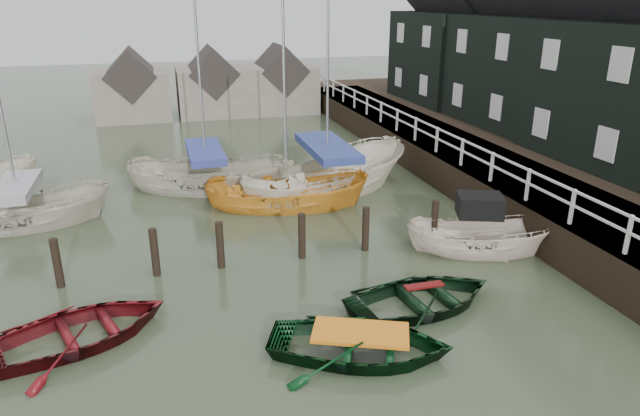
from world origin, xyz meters
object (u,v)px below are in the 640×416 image
object	(u,v)px
sailboat_d	(327,190)
sailboat_b	(208,187)
rowboat_green	(360,355)
rowboat_dkgreen	(422,307)
sailboat_a	(23,223)
sailboat_c	(287,205)
motorboat	(478,249)
rowboat_red	(81,342)

from	to	relation	value
sailboat_d	sailboat_b	bearing A→B (deg)	47.79
rowboat_green	rowboat_dkgreen	bearing A→B (deg)	-32.60
rowboat_green	sailboat_a	bearing A→B (deg)	63.00
rowboat_dkgreen	sailboat_c	size ratio (longest dim) A/B	0.40
motorboat	sailboat_d	world-z (taller)	sailboat_d
rowboat_dkgreen	sailboat_c	xyz separation A→B (m)	(-1.64, 8.21, 0.01)
rowboat_red	sailboat_d	xyz separation A→B (m)	(8.39, 8.67, 0.06)
rowboat_dkgreen	sailboat_d	bearing A→B (deg)	-8.97
motorboat	rowboat_dkgreen	bearing A→B (deg)	150.25
sailboat_c	rowboat_green	bearing A→B (deg)	-169.34
rowboat_dkgreen	motorboat	size ratio (longest dim) A/B	0.84
sailboat_a	sailboat_b	world-z (taller)	sailboat_a
rowboat_red	sailboat_c	distance (m)	9.89
rowboat_dkgreen	motorboat	world-z (taller)	motorboat
sailboat_d	sailboat_a	bearing A→B (deg)	70.68
rowboat_green	rowboat_red	bearing A→B (deg)	92.65
rowboat_dkgreen	sailboat_b	size ratio (longest dim) A/B	0.34
motorboat	sailboat_c	distance (m)	7.36
rowboat_green	sailboat_a	size ratio (longest dim) A/B	0.34
motorboat	sailboat_c	bearing A→B (deg)	60.42
sailboat_a	rowboat_green	bearing A→B (deg)	-144.88
sailboat_c	sailboat_d	distance (m)	2.26
sailboat_a	sailboat_b	bearing A→B (deg)	-75.38
rowboat_green	rowboat_dkgreen	size ratio (longest dim) A/B	1.00
sailboat_a	motorboat	bearing A→B (deg)	-118.88
rowboat_red	sailboat_a	size ratio (longest dim) A/B	0.35
rowboat_dkgreen	rowboat_red	bearing A→B (deg)	77.66
sailboat_a	sailboat_d	world-z (taller)	sailboat_d
rowboat_red	motorboat	size ratio (longest dim) A/B	0.86
motorboat	rowboat_red	bearing A→B (deg)	119.84
rowboat_red	rowboat_green	distance (m)	6.31
sailboat_b	sailboat_d	bearing A→B (deg)	-87.40
sailboat_c	rowboat_red	bearing A→B (deg)	153.10
rowboat_red	sailboat_a	distance (m)	8.48
rowboat_red	rowboat_green	bearing A→B (deg)	-131.45
sailboat_a	sailboat_d	distance (m)	11.05
sailboat_c	motorboat	bearing A→B (deg)	-126.16
rowboat_green	motorboat	bearing A→B (deg)	-29.27
sailboat_c	sailboat_d	size ratio (longest dim) A/B	0.78
sailboat_a	rowboat_red	bearing A→B (deg)	-166.49
rowboat_dkgreen	sailboat_d	xyz separation A→B (m)	(0.29, 9.40, 0.06)
rowboat_red	sailboat_a	bearing A→B (deg)	-2.71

